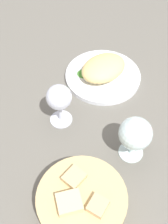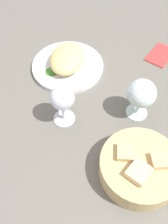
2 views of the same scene
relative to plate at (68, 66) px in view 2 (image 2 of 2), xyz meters
The scene contains 8 objects.
ground_plane 16.93cm from the plate, 28.68° to the left, with size 140.00×140.00×2.00cm, color #636058.
plate is the anchor object (origin of this frame).
omelette 3.35cm from the plate, ahead, with size 14.79×10.83×5.31cm, color #E6C77B.
lettuce_garnish 6.19cm from the plate, 46.87° to the right, with size 4.11×4.11×1.35cm, color #3E802A.
bread_basket 41.34cm from the plate, 36.19° to the left, with size 19.27×19.27×7.52cm.
wine_glass_near 22.05cm from the plate, ahead, with size 6.67×6.67×12.73cm.
wine_glass_far 28.60cm from the plate, 57.69° to the left, with size 7.99×7.99×12.60cm.
folded_napkin 32.31cm from the plate, 110.23° to the left, with size 11.00×7.00×0.80cm, color red.
Camera 2 is at (46.40, 7.60, 61.39)cm, focal length 41.95 mm.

